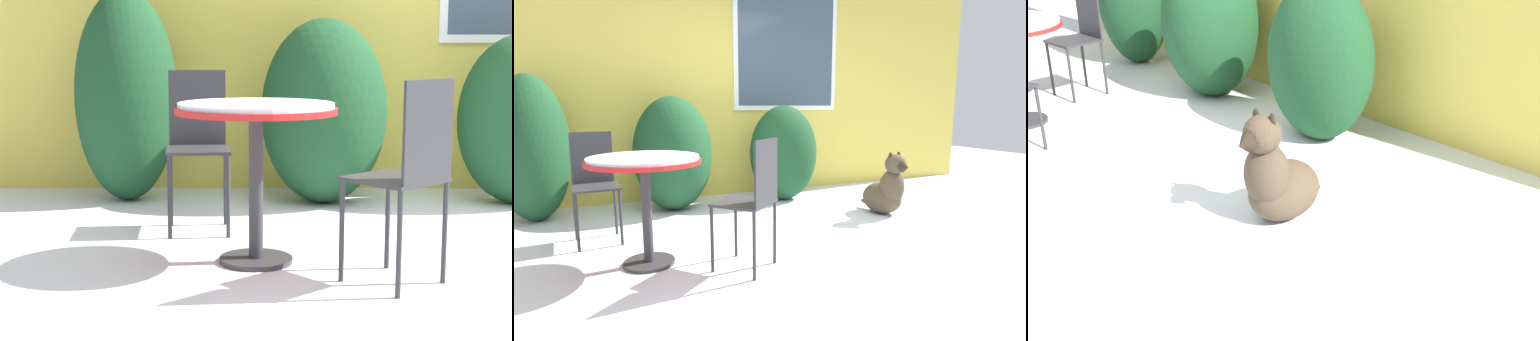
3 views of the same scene
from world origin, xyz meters
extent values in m
plane|color=silver|center=(0.00, 0.00, 0.00)|extent=(16.00, 16.00, 0.00)
ellipsoid|color=#194223|center=(-0.73, 1.63, 0.63)|extent=(0.86, 0.81, 1.26)
ellipsoid|color=#194223|center=(0.61, 1.60, 0.58)|extent=(0.85, 0.66, 1.16)
cube|color=#2D2D30|center=(-1.52, 0.76, 0.48)|extent=(0.40, 0.40, 0.02)
cube|color=#2D2D30|center=(-1.53, 0.93, 0.71)|extent=(0.34, 0.05, 0.44)
cylinder|color=#2D2D30|center=(-1.67, 0.58, 0.24)|extent=(0.02, 0.02, 0.47)
cylinder|color=#2D2D30|center=(-1.34, 0.61, 0.24)|extent=(0.02, 0.02, 0.47)
cylinder|color=#2D2D30|center=(-1.70, 0.91, 0.24)|extent=(0.02, 0.02, 0.47)
cylinder|color=#2D2D30|center=(-1.37, 0.94, 0.24)|extent=(0.02, 0.02, 0.47)
cylinder|color=#2D2D30|center=(-0.54, 0.00, 0.24)|extent=(0.02, 0.02, 0.47)
ellipsoid|color=#4C3D2D|center=(1.32, 0.60, 0.17)|extent=(0.39, 0.50, 0.34)
ellipsoid|color=#4C3D2D|center=(1.33, 0.46, 0.31)|extent=(0.29, 0.26, 0.37)
sphere|color=#4C3D2D|center=(1.33, 0.43, 0.56)|extent=(0.21, 0.21, 0.21)
cone|color=#2D241B|center=(1.35, 0.29, 0.54)|extent=(0.12, 0.08, 0.12)
ellipsoid|color=#2D241B|center=(1.28, 0.44, 0.64)|extent=(0.05, 0.03, 0.09)
ellipsoid|color=#2D241B|center=(1.39, 0.45, 0.64)|extent=(0.05, 0.03, 0.09)
ellipsoid|color=#4C3D2D|center=(1.30, 0.81, 0.08)|extent=(0.09, 0.22, 0.06)
camera|label=1|loc=(-1.15, -3.71, 1.07)|focal=55.00mm
camera|label=2|loc=(-1.45, -2.82, 1.15)|focal=28.00mm
camera|label=3|loc=(3.70, -1.60, 1.82)|focal=45.00mm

